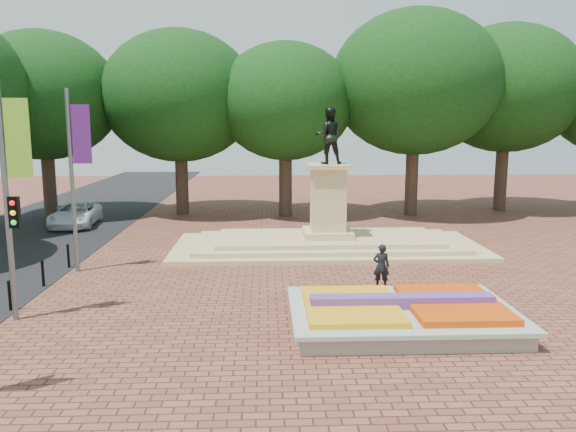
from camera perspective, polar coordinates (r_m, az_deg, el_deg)
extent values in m
plane|color=brown|center=(18.25, 6.82, -8.89)|extent=(90.00, 90.00, 0.00)
cube|color=gray|center=(16.52, 11.43, -10.18)|extent=(6.00, 4.00, 0.45)
cube|color=#B3BEAC|center=(16.43, 11.46, -9.27)|extent=(6.30, 4.30, 0.12)
cube|color=#E8490C|center=(16.79, 16.34, -8.60)|extent=(2.60, 3.40, 0.22)
cube|color=yellow|center=(16.11, 6.40, -9.06)|extent=(2.60, 3.40, 0.18)
cube|color=#543085|center=(16.36, 11.49, -8.54)|extent=(5.20, 0.55, 0.38)
cube|color=tan|center=(25.88, 4.03, -3.14)|extent=(14.00, 6.00, 0.20)
cube|color=tan|center=(25.83, 4.03, -2.70)|extent=(12.00, 5.00, 0.20)
cube|color=tan|center=(25.79, 4.04, -2.27)|extent=(10.00, 4.00, 0.20)
cube|color=tan|center=(25.74, 4.04, -1.72)|extent=(2.20, 2.20, 0.30)
cube|color=tan|center=(25.49, 4.08, 1.70)|extent=(1.50, 1.50, 2.80)
cube|color=tan|center=(25.33, 4.12, 5.06)|extent=(1.90, 1.90, 0.20)
imported|color=black|center=(25.27, 4.16, 8.12)|extent=(1.22, 0.95, 2.50)
cylinder|color=#33241C|center=(37.67, -22.81, 3.02)|extent=(0.80, 0.80, 4.00)
ellipsoid|color=#0E340E|center=(37.50, -23.27, 10.16)|extent=(8.80, 8.80, 7.48)
cylinder|color=#33241C|center=(35.67, -10.66, 3.28)|extent=(0.80, 0.80, 4.00)
ellipsoid|color=#0E340E|center=(35.49, -10.89, 10.83)|extent=(8.80, 8.80, 7.48)
cylinder|color=#33241C|center=(35.34, 0.66, 3.38)|extent=(0.80, 0.80, 4.00)
ellipsoid|color=#0E340E|center=(35.16, 0.68, 11.01)|extent=(8.80, 8.80, 7.48)
cylinder|color=#33241C|center=(36.39, 11.76, 3.36)|extent=(0.80, 0.80, 4.00)
ellipsoid|color=#0E340E|center=(36.21, 12.01, 10.76)|extent=(8.80, 8.80, 7.48)
cylinder|color=#33241C|center=(38.69, 21.88, 3.23)|extent=(0.80, 0.80, 4.00)
ellipsoid|color=#0E340E|center=(38.52, 22.31, 10.18)|extent=(8.80, 8.80, 7.48)
cylinder|color=slate|center=(17.84, -26.69, 1.29)|extent=(0.16, 0.16, 7.00)
cube|color=#7FC828|center=(17.53, -25.77, 7.14)|extent=(0.70, 0.04, 2.20)
cylinder|color=slate|center=(22.93, -21.08, 3.25)|extent=(0.16, 0.16, 7.00)
cube|color=#5A1B70|center=(22.68, -20.27, 7.80)|extent=(0.70, 0.04, 2.20)
cube|color=black|center=(17.80, -26.03, 0.34)|extent=(0.28, 0.18, 0.90)
cylinder|color=black|center=(19.37, -26.41, -7.36)|extent=(0.10, 0.10, 0.90)
sphere|color=black|center=(19.24, -26.51, -6.02)|extent=(0.12, 0.12, 0.12)
cylinder|color=black|center=(21.67, -23.63, -5.44)|extent=(0.10, 0.10, 0.90)
sphere|color=black|center=(21.56, -23.71, -4.24)|extent=(0.12, 0.12, 0.12)
cylinder|color=black|center=(24.04, -21.41, -3.89)|extent=(0.10, 0.10, 0.90)
sphere|color=black|center=(23.94, -21.48, -2.80)|extent=(0.12, 0.12, 0.12)
imported|color=white|center=(33.65, -20.77, 0.17)|extent=(2.62, 4.96, 1.33)
imported|color=black|center=(19.85, 9.46, -5.07)|extent=(0.60, 0.42, 1.58)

